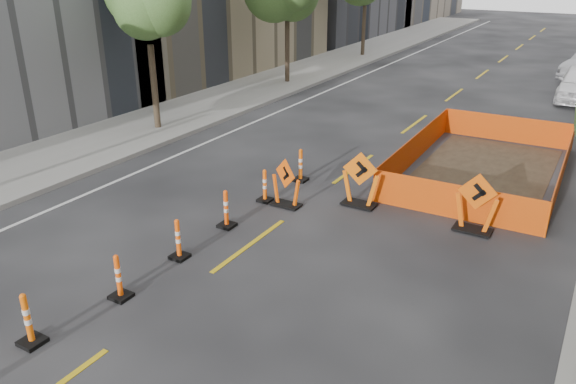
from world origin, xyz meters
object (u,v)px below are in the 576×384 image
Objects in this scene: channelizer_5 at (226,209)px; chevron_sign_right at (476,203)px; channelizer_2 at (27,319)px; channelizer_6 at (265,185)px; channelizer_3 at (118,277)px; channelizer_4 at (178,239)px; channelizer_7 at (301,165)px; chevron_sign_center at (360,179)px; chevron_sign_left at (286,183)px.

chevron_sign_right is at bearing 28.05° from channelizer_5.
channelizer_2 is 1.03× the size of channelizer_5.
channelizer_5 is (0.22, 5.53, -0.02)m from channelizer_2.
channelizer_6 is 5.59m from chevron_sign_right.
channelizer_3 is 8.52m from chevron_sign_right.
channelizer_6 is at bearing 90.72° from channelizer_4.
channelizer_5 is at bearing -91.23° from channelizer_7.
chevron_sign_center is (2.29, -0.78, 0.27)m from channelizer_7.
chevron_sign_right is at bearing 41.16° from channelizer_4.
chevron_sign_right is (5.45, 2.90, 0.28)m from channelizer_5.
channelizer_5 is at bearing -161.90° from chevron_sign_right.
chevron_sign_right reaches higher than channelizer_7.
chevron_sign_center is (2.30, 6.59, 0.29)m from channelizer_3.
chevron_sign_right is at bearing -8.30° from channelizer_7.
channelizer_3 is at bearing -72.62° from chevron_sign_left.
chevron_sign_left is 2.01m from chevron_sign_center.
chevron_sign_center reaches higher than channelizer_6.
chevron_sign_center is at bearing 54.27° from chevron_sign_left.
channelizer_7 is 0.66× the size of chevron_sign_center.
chevron_sign_center reaches higher than channelizer_3.
channelizer_6 is at bearing 90.89° from channelizer_5.
channelizer_5 is (-0.07, 3.69, 0.01)m from channelizer_3.
channelizer_2 is at bearing -91.88° from channelizer_7.
channelizer_4 is (-0.05, 1.84, -0.01)m from channelizer_3.
channelizer_6 is (-0.03, 1.84, -0.03)m from channelizer_5.
channelizer_7 is 0.66× the size of chevron_sign_right.
channelizer_5 reaches higher than channelizer_3.
chevron_sign_left is (0.64, 1.87, 0.19)m from channelizer_5.
channelizer_3 is 7.37m from channelizer_7.
channelizer_4 is 0.95× the size of channelizer_7.
channelizer_2 reaches higher than channelizer_6.
chevron_sign_center reaches higher than channelizer_2.
channelizer_7 is at bearing 89.89° from channelizer_3.
chevron_sign_center reaches higher than channelizer_5.
chevron_sign_center is at bearing 63.66° from channelizer_4.
channelizer_6 is at bearing -179.00° from chevron_sign_right.
chevron_sign_center is at bearing 23.86° from channelizer_6.
channelizer_2 is 0.67× the size of chevron_sign_center.
channelizer_3 is 0.97× the size of channelizer_7.
chevron_sign_center is (2.35, 4.75, 0.29)m from channelizer_4.
channelizer_3 is (0.29, 1.84, -0.03)m from channelizer_2.
channelizer_5 is (-0.02, 1.84, 0.01)m from channelizer_4.
channelizer_4 is (0.24, 3.69, -0.03)m from channelizer_2.
channelizer_7 reaches higher than channelizer_4.
channelizer_4 reaches higher than channelizer_6.
channelizer_2 is 1.07× the size of channelizer_4.
channelizer_7 is (0.30, 9.22, -0.01)m from channelizer_2.
channelizer_2 is 9.22m from channelizer_7.
channelizer_6 is at bearing -154.49° from chevron_sign_left.
channelizer_4 is 1.03× the size of channelizer_6.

